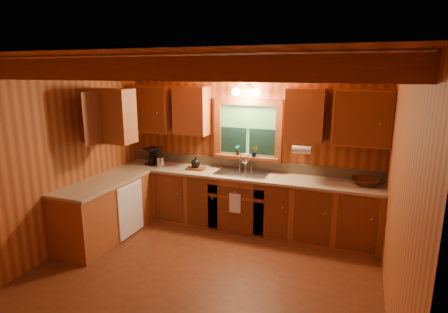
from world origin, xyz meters
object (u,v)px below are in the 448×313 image
object	(u,v)px
sink	(242,176)
wicker_basket	(365,182)
coffee_maker	(153,156)
cutting_board	(196,168)

from	to	relation	value
sink	wicker_basket	distance (m)	1.82
sink	coffee_maker	bearing A→B (deg)	179.39
sink	cutting_board	world-z (taller)	sink
cutting_board	coffee_maker	bearing A→B (deg)	169.66
coffee_maker	cutting_board	size ratio (longest dim) A/B	1.00
sink	wicker_basket	bearing A→B (deg)	2.02
cutting_board	wicker_basket	world-z (taller)	wicker_basket
coffee_maker	sink	bearing A→B (deg)	17.46
coffee_maker	cutting_board	xyz separation A→B (m)	(0.83, -0.04, -0.13)
sink	cutting_board	distance (m)	0.80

